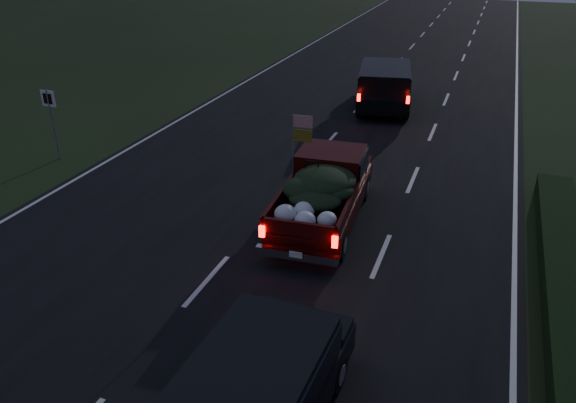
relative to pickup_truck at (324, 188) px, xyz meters
The scene contains 7 objects.
ground 4.30m from the pickup_truck, 113.29° to the right, with size 120.00×120.00×0.00m, color black.
road_asphalt 4.29m from the pickup_truck, 113.29° to the right, with size 14.00×120.00×0.02m, color black.
hedge_row 6.25m from the pickup_truck, ahead, with size 1.00×10.00×0.60m, color black.
route_sign 10.24m from the pickup_truck, behind, with size 0.55×0.08×2.50m.
pickup_truck is the anchor object (origin of this frame).
lead_suv 11.39m from the pickup_truck, 93.21° to the left, with size 3.12×5.62×1.53m.
rear_suv 7.76m from the pickup_truck, 81.27° to the right, with size 2.20×4.71×1.33m.
Camera 1 is at (5.57, -9.61, 7.48)m, focal length 35.00 mm.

